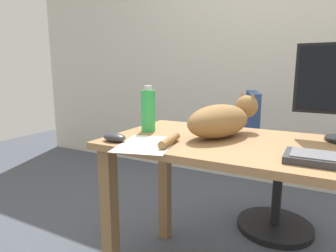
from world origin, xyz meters
TOP-DOWN VIEW (x-y plane):
  - back_wall at (0.00, 1.52)m, footprint 6.00×0.04m
  - desk at (0.00, 0.00)m, footprint 1.32×0.64m
  - office_chair at (-0.04, 0.66)m, footprint 0.50×0.48m
  - cat at (-0.19, 0.05)m, footprint 0.31×0.57m
  - computer_mouse at (-0.57, -0.25)m, footprint 0.11×0.06m
  - paper_sheet at (-0.42, -0.23)m, footprint 0.28×0.34m
  - water_bottle at (-0.55, -0.00)m, footprint 0.07×0.07m

SIDE VIEW (x-z plane):
  - office_chair at x=-0.04m, z-range -0.06..0.84m
  - desk at x=0.00m, z-range 0.25..0.99m
  - paper_sheet at x=-0.42m, z-range 0.74..0.74m
  - computer_mouse at x=-0.57m, z-range 0.74..0.77m
  - cat at x=-0.19m, z-range 0.72..0.92m
  - water_bottle at x=-0.55m, z-range 0.73..0.96m
  - back_wall at x=0.00m, z-range 0.00..2.60m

